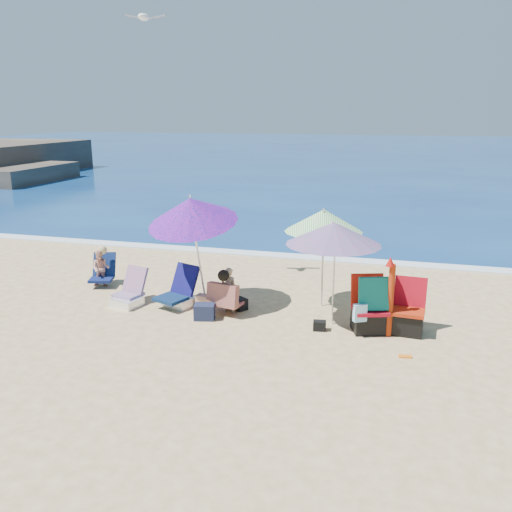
% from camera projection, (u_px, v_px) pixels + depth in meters
% --- Properties ---
extents(ground, '(120.00, 120.00, 0.00)m').
position_uv_depth(ground, '(257.00, 330.00, 9.66)').
color(ground, '#D8BC84').
rests_on(ground, ground).
extents(sea, '(120.00, 80.00, 0.12)m').
position_uv_depth(sea, '(380.00, 153.00, 51.60)').
color(sea, navy).
rests_on(sea, ground).
extents(foam, '(120.00, 0.50, 0.04)m').
position_uv_depth(foam, '(307.00, 257.00, 14.41)').
color(foam, white).
rests_on(foam, ground).
extents(umbrella_turquoise, '(2.13, 2.13, 1.95)m').
position_uv_depth(umbrella_turquoise, '(334.00, 233.00, 9.49)').
color(umbrella_turquoise, white).
rests_on(umbrella_turquoise, ground).
extents(umbrella_striped, '(1.77, 1.77, 2.02)m').
position_uv_depth(umbrella_striped, '(324.00, 221.00, 10.36)').
color(umbrella_striped, silver).
rests_on(umbrella_striped, ground).
extents(umbrella_blue, '(1.98, 2.04, 2.40)m').
position_uv_depth(umbrella_blue, '(191.00, 211.00, 10.29)').
color(umbrella_blue, white).
rests_on(umbrella_blue, ground).
extents(furled_umbrella, '(0.18, 0.17, 1.44)m').
position_uv_depth(furled_umbrella, '(390.00, 293.00, 9.22)').
color(furled_umbrella, '#A0290B').
rests_on(furled_umbrella, ground).
extents(chair_navy, '(0.84, 0.96, 0.81)m').
position_uv_depth(chair_navy, '(180.00, 295.00, 10.85)').
color(chair_navy, '#0C2245').
rests_on(chair_navy, ground).
extents(chair_rainbow, '(0.67, 0.83, 0.73)m').
position_uv_depth(chair_rainbow, '(129.00, 295.00, 10.92)').
color(chair_rainbow, '#C05743').
rests_on(chair_rainbow, ground).
extents(camp_chair_left, '(0.60, 0.63, 0.97)m').
position_uv_depth(camp_chair_left, '(408.00, 317.00, 9.49)').
color(camp_chair_left, '#A1240B').
rests_on(camp_chair_left, ground).
extents(camp_chair_right, '(0.74, 0.79, 1.06)m').
position_uv_depth(camp_chair_right, '(369.00, 312.00, 9.49)').
color(camp_chair_right, '#A10B1A').
rests_on(camp_chair_right, ground).
extents(person_center, '(0.66, 0.67, 0.91)m').
position_uv_depth(person_center, '(227.00, 292.00, 10.35)').
color(person_center, tan).
rests_on(person_center, ground).
extents(person_left, '(0.64, 0.76, 0.91)m').
position_uv_depth(person_left, '(101.00, 268.00, 12.03)').
color(person_left, tan).
rests_on(person_left, ground).
extents(bag_navy_a, '(0.43, 0.35, 0.29)m').
position_uv_depth(bag_navy_a, '(204.00, 312.00, 10.14)').
color(bag_navy_a, '#1A2039').
rests_on(bag_navy_a, ground).
extents(bag_black_a, '(0.39, 0.36, 0.23)m').
position_uv_depth(bag_black_a, '(239.00, 304.00, 10.66)').
color(bag_black_a, black).
rests_on(bag_black_a, ground).
extents(bag_tan, '(0.32, 0.25, 0.25)m').
position_uv_depth(bag_tan, '(204.00, 301.00, 10.78)').
color(bag_tan, tan).
rests_on(bag_tan, ground).
extents(bag_black_b, '(0.25, 0.19, 0.18)m').
position_uv_depth(bag_black_b, '(320.00, 326.00, 9.63)').
color(bag_black_b, black).
rests_on(bag_black_b, ground).
extents(orange_item, '(0.22, 0.13, 0.03)m').
position_uv_depth(orange_item, '(405.00, 356.00, 8.59)').
color(orange_item, orange).
rests_on(orange_item, ground).
extents(seagull, '(0.81, 0.45, 0.14)m').
position_uv_depth(seagull, '(144.00, 17.00, 10.96)').
color(seagull, white).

